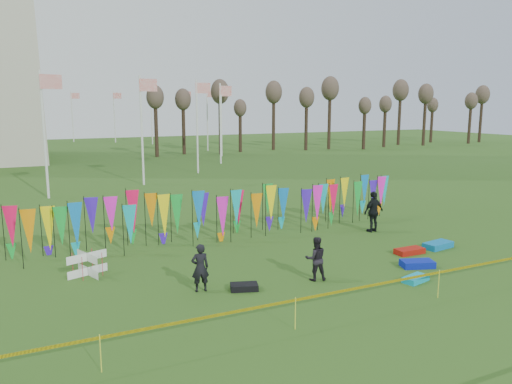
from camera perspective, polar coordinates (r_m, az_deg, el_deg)
name	(u,v)px	position (r m, az deg, el deg)	size (l,w,h in m)	color
ground	(315,289)	(16.54, 6.74, -10.99)	(160.00, 160.00, 0.00)	#2B5116
banner_row	(235,208)	(22.36, -2.37, -1.81)	(18.64, 0.64, 2.22)	black
caution_tape_near	(352,291)	(14.42, 10.92, -11.00)	(26.00, 0.02, 0.90)	yellow
tree_line	(342,103)	(69.84, 9.80, 10.03)	(53.92, 1.92, 7.84)	#37251B
box_kite	(87,264)	(18.49, -18.70, -7.82)	(0.75, 0.75, 0.83)	red
person_left	(200,268)	(16.12, -6.40, -8.60)	(0.57, 0.42, 1.56)	black
person_mid	(316,259)	(17.13, 6.84, -7.57)	(0.73, 0.45, 1.51)	black
person_right	(374,212)	(23.95, 13.28, -2.20)	(1.13, 0.64, 1.92)	black
kite_bag_turquoise	(416,279)	(17.90, 17.77, -9.43)	(0.96, 0.48, 0.19)	#0DA9CC
kite_bag_blue	(417,264)	(19.44, 17.96, -7.81)	(1.17, 0.61, 0.25)	#0B1EB6
kite_bag_red	(410,251)	(21.03, 17.14, -6.46)	(1.20, 0.55, 0.22)	#B0160B
kite_bag_black	(244,287)	(16.35, -1.36, -10.79)	(0.88, 0.51, 0.20)	black
kite_bag_teal	(438,245)	(22.21, 20.08, -5.72)	(1.31, 0.63, 0.25)	#0D74BA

